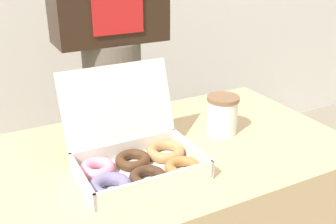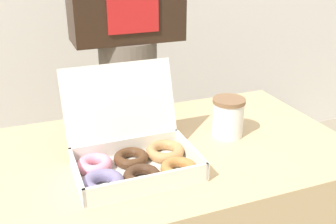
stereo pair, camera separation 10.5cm
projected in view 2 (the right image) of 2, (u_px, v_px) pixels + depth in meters
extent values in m
cube|color=white|center=(136.00, 172.00, 1.02)|extent=(0.31, 0.21, 0.01)
cube|color=white|center=(77.00, 175.00, 0.96)|extent=(0.01, 0.21, 0.05)
cube|color=white|center=(190.00, 153.00, 1.06)|extent=(0.01, 0.21, 0.05)
cube|color=white|center=(149.00, 184.00, 0.93)|extent=(0.31, 0.01, 0.05)
cube|color=white|center=(126.00, 146.00, 1.10)|extent=(0.31, 0.01, 0.05)
cube|color=white|center=(120.00, 101.00, 1.08)|extent=(0.31, 0.07, 0.20)
torus|color=slate|center=(103.00, 183.00, 0.94)|extent=(0.15, 0.15, 0.03)
torus|color=pink|center=(95.00, 164.00, 1.02)|extent=(0.12, 0.12, 0.03)
torus|color=#422819|center=(142.00, 176.00, 0.98)|extent=(0.11, 0.11, 0.03)
torus|color=#4C2D19|center=(131.00, 158.00, 1.06)|extent=(0.13, 0.13, 0.03)
torus|color=#A87038|center=(179.00, 168.00, 1.01)|extent=(0.11, 0.11, 0.03)
torus|color=#B27F4C|center=(165.00, 151.00, 1.09)|extent=(0.11, 0.11, 0.03)
cylinder|color=white|center=(228.00, 119.00, 1.21)|extent=(0.09, 0.09, 0.11)
cylinder|color=brown|center=(229.00, 101.00, 1.18)|extent=(0.10, 0.10, 0.01)
cylinder|color=#665B51|center=(132.00, 145.00, 1.77)|extent=(0.24, 0.24, 0.96)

